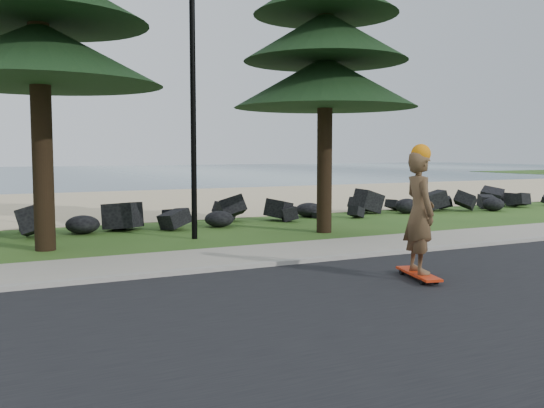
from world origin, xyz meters
The scene contains 9 objects.
ground centered at (0.00, 0.00, 0.00)m, with size 160.00×160.00×0.00m, color #2D571B.
road centered at (0.00, -4.50, 0.01)m, with size 160.00×7.00×0.02m, color black.
kerb centered at (0.00, -0.90, 0.05)m, with size 160.00×0.20×0.10m, color #A5A095.
sidewalk centered at (0.00, 0.20, 0.04)m, with size 160.00×2.00×0.08m, color #9F9885.
beach_sand centered at (0.00, 14.50, 0.01)m, with size 160.00×15.00×0.01m, color beige.
ocean centered at (0.00, 51.00, 0.00)m, with size 160.00×58.00×0.01m, color #324F5F.
seawall_boulders centered at (0.00, 5.60, 0.00)m, with size 60.00×2.40×1.10m, color black, non-canonical shape.
lamp_post centered at (0.00, 3.20, 4.13)m, with size 0.25×0.14×8.14m.
skateboarder centered at (1.74, -3.09, 1.14)m, with size 0.66×1.25×2.26m.
Camera 1 is at (-4.93, -10.94, 2.16)m, focal length 40.00 mm.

